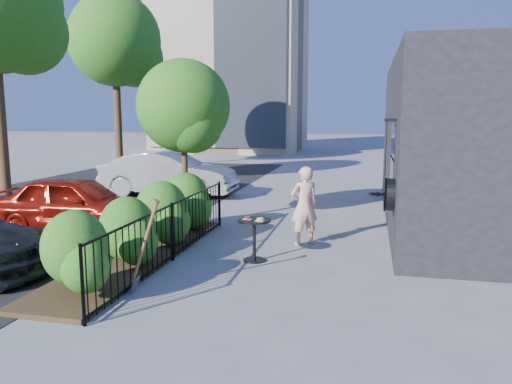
% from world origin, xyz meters
% --- Properties ---
extents(ground, '(120.00, 120.00, 0.00)m').
position_xyz_m(ground, '(0.00, 0.00, 0.00)').
color(ground, gray).
rests_on(ground, ground).
extents(fence, '(0.05, 6.05, 1.10)m').
position_xyz_m(fence, '(-1.50, 0.00, 0.56)').
color(fence, black).
rests_on(fence, ground).
extents(planting_bed, '(1.30, 6.00, 0.08)m').
position_xyz_m(planting_bed, '(-2.20, 0.00, 0.04)').
color(planting_bed, '#382616').
rests_on(planting_bed, ground).
extents(shrubs, '(1.10, 5.60, 1.24)m').
position_xyz_m(shrubs, '(-2.10, 0.10, 0.70)').
color(shrubs, '#205E15').
rests_on(shrubs, ground).
extents(patio_tree, '(2.20, 2.20, 3.94)m').
position_xyz_m(patio_tree, '(-2.24, 2.76, 2.76)').
color(patio_tree, '#3F2B19').
rests_on(patio_tree, ground).
extents(street, '(9.00, 30.00, 0.01)m').
position_xyz_m(street, '(-7.00, 3.00, 0.00)').
color(street, black).
rests_on(street, ground).
extents(street_tree_far, '(4.40, 4.40, 8.28)m').
position_xyz_m(street_tree_far, '(-9.94, 13.96, 5.92)').
color(street_tree_far, '#3F2B19').
rests_on(street_tree_far, ground).
extents(cafe_table, '(0.62, 0.62, 0.84)m').
position_xyz_m(cafe_table, '(-0.01, 0.31, 0.54)').
color(cafe_table, black).
rests_on(cafe_table, ground).
extents(woman, '(0.72, 0.64, 1.65)m').
position_xyz_m(woman, '(0.73, 1.71, 0.82)').
color(woman, beige).
rests_on(woman, ground).
extents(shovel, '(0.52, 0.20, 1.51)m').
position_xyz_m(shovel, '(-1.26, -1.76, 0.66)').
color(shovel, brown).
rests_on(shovel, ground).
extents(car_red, '(3.89, 1.68, 1.31)m').
position_xyz_m(car_red, '(-4.59, 1.72, 0.65)').
color(car_red, '#99180C').
rests_on(car_red, ground).
extents(car_silver, '(4.52, 1.66, 1.48)m').
position_xyz_m(car_silver, '(-4.49, 7.01, 0.74)').
color(car_silver, '#A5A5AA').
rests_on(car_silver, ground).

